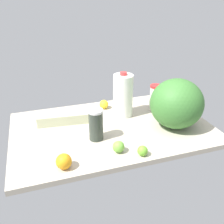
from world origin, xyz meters
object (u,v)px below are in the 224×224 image
(watermelon, at_px, (177,104))
(lime_near_front, at_px, (170,103))
(milk_jug, at_px, (123,96))
(lemon_loose, at_px, (104,104))
(orange_beside_bowl, at_px, (64,161))
(tumbler_cup, at_px, (155,97))
(shaker_bottle, at_px, (96,125))
(egg_carton, at_px, (64,118))
(lime_far_back, at_px, (143,151))
(lime_by_jug, at_px, (119,147))

(watermelon, relative_size, lime_near_front, 5.39)
(milk_jug, height_order, lemon_loose, milk_jug)
(watermelon, xyz_separation_m, orange_beside_bowl, (-0.71, -0.20, -0.11))
(watermelon, bearing_deg, lime_near_front, 66.31)
(milk_jug, distance_m, lemon_loose, 0.20)
(tumbler_cup, height_order, lemon_loose, tumbler_cup)
(shaker_bottle, height_order, egg_carton, shaker_bottle)
(tumbler_cup, relative_size, lime_far_back, 3.31)
(tumbler_cup, xyz_separation_m, lime_near_front, (0.12, -0.00, -0.06))
(lime_near_front, height_order, lime_far_back, lime_near_front)
(shaker_bottle, relative_size, lime_near_front, 3.11)
(egg_carton, bearing_deg, lime_near_front, 5.29)
(lime_near_front, xyz_separation_m, orange_beside_bowl, (-0.81, -0.44, 0.01))
(watermelon, relative_size, lime_far_back, 5.85)
(watermelon, relative_size, lime_by_jug, 5.06)
(lime_far_back, bearing_deg, egg_carton, 124.61)
(tumbler_cup, distance_m, lime_far_back, 0.56)
(tumbler_cup, height_order, watermelon, watermelon)
(egg_carton, height_order, watermelon, watermelon)
(egg_carton, relative_size, lime_near_front, 5.53)
(egg_carton, height_order, lime_by_jug, egg_carton)
(lime_by_jug, distance_m, orange_beside_bowl, 0.29)
(lime_far_back, bearing_deg, lime_by_jug, 148.17)
(egg_carton, relative_size, watermelon, 1.03)
(lime_near_front, xyz_separation_m, lime_far_back, (-0.42, -0.47, -0.00))
(lemon_loose, height_order, orange_beside_bowl, orange_beside_bowl)
(tumbler_cup, xyz_separation_m, lemon_loose, (-0.33, 0.12, -0.06))
(watermelon, bearing_deg, shaker_bottle, 179.40)
(egg_carton, bearing_deg, shaker_bottle, -53.94)
(watermelon, xyz_separation_m, lemon_loose, (-0.34, 0.37, -0.12))
(lime_near_front, bearing_deg, watermelon, -113.69)
(milk_jug, bearing_deg, egg_carton, 176.90)
(shaker_bottle, height_order, tumbler_cup, shaker_bottle)
(egg_carton, xyz_separation_m, lime_far_back, (0.33, -0.48, -0.01))
(lime_near_front, bearing_deg, shaker_bottle, -158.14)
(lime_near_front, xyz_separation_m, lemon_loose, (-0.45, 0.12, 0.00))
(shaker_bottle, xyz_separation_m, egg_carton, (-0.15, 0.25, -0.06))
(watermelon, bearing_deg, milk_jug, 136.79)
(tumbler_cup, relative_size, lemon_loose, 2.87)
(lime_near_front, distance_m, orange_beside_bowl, 0.93)
(lime_near_front, distance_m, lime_by_jug, 0.66)
(shaker_bottle, height_order, orange_beside_bowl, shaker_bottle)
(milk_jug, xyz_separation_m, lemon_loose, (-0.09, 0.13, -0.11))
(egg_carton, relative_size, lemon_loose, 5.20)
(egg_carton, distance_m, lemon_loose, 0.32)
(shaker_bottle, bearing_deg, lemon_loose, 67.30)
(shaker_bottle, height_order, lime_by_jug, shaker_bottle)
(shaker_bottle, relative_size, orange_beside_bowl, 2.40)
(tumbler_cup, height_order, lime_far_back, tumbler_cup)
(lime_near_front, relative_size, lime_by_jug, 0.94)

